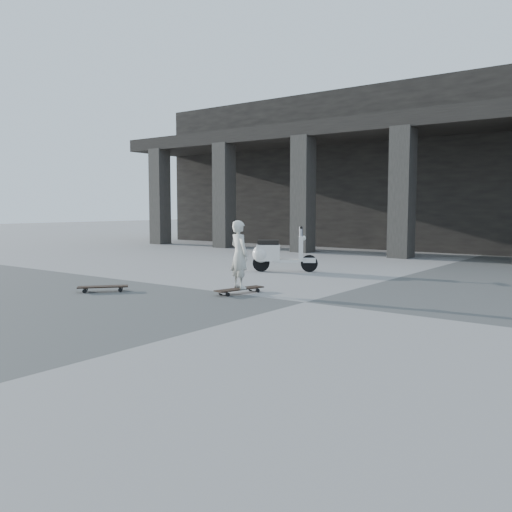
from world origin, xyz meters
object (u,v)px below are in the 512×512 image
Objects in this scene: longboard at (239,289)px; scooter at (274,254)px; child at (239,255)px; skateboard_spare at (103,287)px.

scooter is (-1.45, 3.15, 0.36)m from longboard.
longboard is at bearing -97.96° from scooter.
scooter is (-1.45, 3.15, -0.27)m from child.
skateboard_spare is (-2.16, -1.34, 0.00)m from longboard.
longboard is 1.22× the size of skateboard_spare.
longboard is 2.54m from skateboard_spare.
skateboard_spare is at bearing 51.38° from child.
scooter is at bearing 31.88° from skateboard_spare.
child is (2.16, 1.34, 0.63)m from skateboard_spare.
scooter is at bearing 37.34° from longboard.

